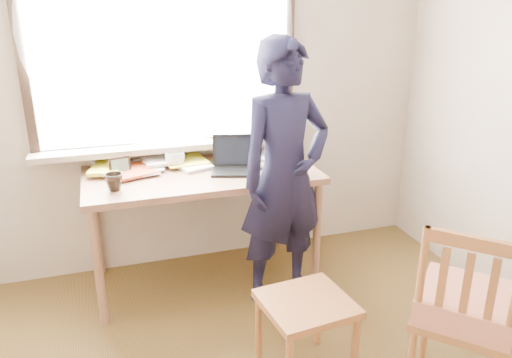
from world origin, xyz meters
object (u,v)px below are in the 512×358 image
object	(u,v)px
desk	(202,183)
side_chair	(465,308)
mug_white	(175,159)
laptop	(237,162)
person	(285,176)
mug_dark	(114,182)
work_chair	(306,312)

from	to	relation	value
desk	side_chair	xyz separation A→B (m)	(0.96, -1.46, -0.23)
mug_white	side_chair	distance (m)	1.99
laptop	person	xyz separation A→B (m)	(0.22, -0.32, -0.02)
mug_dark	work_chair	size ratio (longest dim) A/B	0.23
mug_dark	side_chair	bearing A→B (deg)	-40.09
side_chair	person	bearing A→B (deg)	114.56
desk	person	xyz separation A→B (m)	(0.46, -0.35, 0.12)
desk	mug_white	xyz separation A→B (m)	(-0.15, 0.16, 0.14)
work_chair	person	distance (m)	0.89
laptop	mug_white	xyz separation A→B (m)	(-0.38, 0.19, -0.00)
mug_white	desk	bearing A→B (deg)	-46.53
mug_white	laptop	bearing A→B (deg)	-26.61
mug_dark	laptop	bearing A→B (deg)	9.93
person	side_chair	bearing A→B (deg)	-76.64
work_chair	side_chair	distance (m)	0.77
desk	side_chair	size ratio (longest dim) A/B	1.59
mug_white	mug_dark	size ratio (longest dim) A/B	1.20
desk	laptop	bearing A→B (deg)	-8.49
laptop	mug_dark	xyz separation A→B (m)	(-0.80, -0.14, -0.00)
laptop	mug_white	bearing A→B (deg)	153.39
mug_white	work_chair	size ratio (longest dim) A/B	0.28
desk	person	distance (m)	0.59
work_chair	side_chair	bearing A→B (deg)	-29.06
laptop	side_chair	distance (m)	1.64
mug_dark	work_chair	world-z (taller)	mug_dark
mug_white	person	bearing A→B (deg)	-40.01
mug_dark	desk	bearing A→B (deg)	17.17
laptop	person	size ratio (longest dim) A/B	0.23
laptop	side_chair	world-z (taller)	laptop
mug_white	side_chair	size ratio (longest dim) A/B	0.14
desk	work_chair	distance (m)	1.19
desk	mug_dark	bearing A→B (deg)	-162.83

